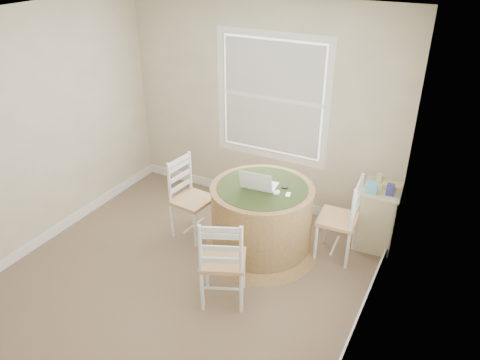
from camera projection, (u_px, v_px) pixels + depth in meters
The scene contains 14 objects.
room at pixel (202, 162), 4.37m from camera, with size 3.64×3.64×2.64m.
round_table at pixel (262, 216), 5.14m from camera, with size 1.30×1.30×0.81m.
chair_left at pixel (193, 200), 5.38m from camera, with size 0.42×0.40×0.95m, color white, non-canonical shape.
chair_near at pixel (223, 260), 4.40m from camera, with size 0.42×0.40×0.95m, color white, non-canonical shape.
chair_right at pixel (338, 219), 5.03m from camera, with size 0.42×0.40×0.95m, color white, non-canonical shape.
laptop at pixel (259, 184), 4.95m from camera, with size 0.38×0.34×0.24m.
mouse at pixel (277, 193), 4.85m from camera, with size 0.06×0.10×0.03m, color white.
phone at pixel (288, 195), 4.82m from camera, with size 0.04×0.09×0.02m, color #B7BABF.
keys at pixel (285, 188), 4.95m from camera, with size 0.06×0.05×0.03m, color black.
corner_chest at pixel (378, 216), 5.29m from camera, with size 0.45×0.58×0.72m.
tissue_box at pixel (373, 187), 5.04m from camera, with size 0.12×0.12×0.10m, color #63C0E3.
box_yellow at pixel (389, 186), 5.10m from camera, with size 0.15×0.10×0.06m, color #E2CB4F.
box_blue at pixel (390, 189), 4.98m from camera, with size 0.08×0.08×0.12m, color navy.
cup_cream at pixel (380, 178), 5.23m from camera, with size 0.07×0.07×0.09m, color beige.
Camera 1 is at (2.31, -3.16, 3.21)m, focal length 35.00 mm.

